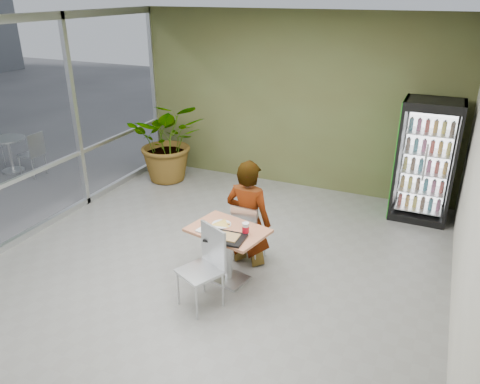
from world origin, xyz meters
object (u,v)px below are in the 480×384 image
at_px(dining_table, 228,244).
at_px(chair_near, 207,260).
at_px(chair_far, 247,229).
at_px(seated_woman, 248,222).
at_px(potted_plant, 169,141).
at_px(soda_cup, 246,229).
at_px(cafeteria_tray, 226,238).
at_px(beverage_fridge, 426,161).

xyz_separation_m(dining_table, chair_near, (-0.03, -0.53, 0.05)).
relative_size(dining_table, chair_far, 1.23).
relative_size(seated_woman, potted_plant, 1.12).
bearing_deg(soda_cup, chair_near, -119.86).
height_order(chair_far, soda_cup, soda_cup).
bearing_deg(seated_woman, dining_table, 88.33).
distance_m(soda_cup, potted_plant, 3.94).
bearing_deg(chair_near, cafeteria_tray, 95.11).
bearing_deg(chair_far, seated_woman, -93.48).
bearing_deg(beverage_fridge, cafeteria_tray, -121.82).
relative_size(soda_cup, cafeteria_tray, 0.34).
xyz_separation_m(dining_table, cafeteria_tray, (0.08, -0.23, 0.23)).
xyz_separation_m(chair_far, cafeteria_tray, (0.04, -0.74, 0.26)).
distance_m(chair_far, soda_cup, 0.66).
bearing_deg(soda_cup, dining_table, 172.97).
xyz_separation_m(beverage_fridge, potted_plant, (-4.65, -0.22, -0.18)).
bearing_deg(chair_near, dining_table, 112.42).
relative_size(soda_cup, beverage_fridge, 0.08).
distance_m(cafeteria_tray, potted_plant, 3.97).
bearing_deg(dining_table, seated_woman, 85.46).
bearing_deg(soda_cup, potted_plant, 135.40).
xyz_separation_m(dining_table, beverage_fridge, (2.10, 2.95, 0.45)).
bearing_deg(seated_woman, chair_far, 86.52).
distance_m(dining_table, potted_plant, 3.75).
xyz_separation_m(chair_near, cafeteria_tray, (0.11, 0.30, 0.18)).
distance_m(dining_table, chair_near, 0.53).
height_order(chair_near, potted_plant, potted_plant).
bearing_deg(chair_near, potted_plant, 153.46).
relative_size(seated_woman, beverage_fridge, 0.91).
height_order(chair_far, beverage_fridge, beverage_fridge).
height_order(dining_table, seated_woman, seated_woman).
bearing_deg(soda_cup, cafeteria_tray, -130.84).
height_order(chair_far, potted_plant, potted_plant).
relative_size(chair_near, soda_cup, 6.47).
height_order(beverage_fridge, potted_plant, beverage_fridge).
height_order(chair_near, soda_cup, chair_near).
relative_size(chair_far, potted_plant, 0.54).
height_order(dining_table, beverage_fridge, beverage_fridge).
distance_m(cafeteria_tray, beverage_fridge, 3.78).
height_order(chair_near, seated_woman, seated_woman).
distance_m(dining_table, cafeteria_tray, 0.34).
relative_size(soda_cup, potted_plant, 0.10).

